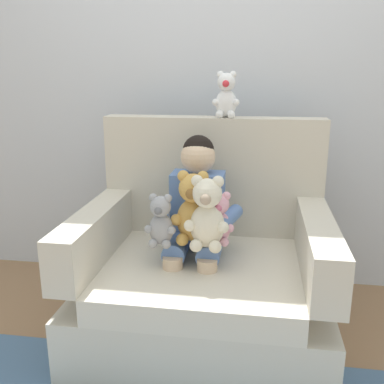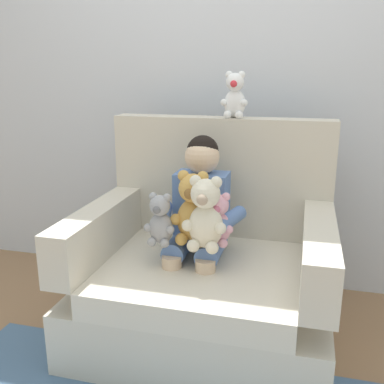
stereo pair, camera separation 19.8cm
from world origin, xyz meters
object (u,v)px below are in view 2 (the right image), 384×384
at_px(armchair, 207,273).
at_px(plush_honey, 193,210).
at_px(plush_pink, 218,220).
at_px(plush_grey, 160,221).
at_px(plush_white_on_backrest, 235,96).
at_px(seated_child, 199,213).
at_px(plush_cream, 205,215).

distance_m(armchair, plush_honey, 0.38).
bearing_deg(plush_pink, plush_honey, -172.06).
distance_m(plush_grey, plush_white_on_backrest, 0.77).
distance_m(plush_pink, plush_white_on_backrest, 0.69).
height_order(seated_child, plush_honey, seated_child).
xyz_separation_m(plush_pink, plush_honey, (-0.12, -0.00, 0.04)).
bearing_deg(seated_child, plush_honey, -93.78).
relative_size(armchair, seated_child, 1.43).
bearing_deg(plush_cream, armchair, 94.21).
height_order(armchair, plush_cream, armchair).
height_order(armchair, seated_child, armchair).
bearing_deg(plush_honey, plush_white_on_backrest, 93.28).
bearing_deg(plush_honey, plush_cream, -23.97).
relative_size(plush_grey, plush_honey, 0.71).
distance_m(plush_cream, plush_grey, 0.21).
distance_m(plush_honey, plush_white_on_backrest, 0.67).
bearing_deg(plush_grey, plush_cream, -10.73).
height_order(plush_cream, plush_grey, plush_cream).
relative_size(plush_honey, plush_white_on_backrest, 1.43).
distance_m(plush_pink, plush_honey, 0.12).
height_order(plush_honey, plush_white_on_backrest, plush_white_on_backrest).
distance_m(plush_cream, plush_honey, 0.09).
relative_size(seated_child, plush_white_on_backrest, 3.46).
xyz_separation_m(armchair, plush_cream, (0.03, -0.17, 0.36)).
height_order(plush_pink, plush_white_on_backrest, plush_white_on_backrest).
bearing_deg(plush_pink, plush_cream, -118.67).
relative_size(armchair, plush_cream, 3.51).
bearing_deg(plush_cream, plush_white_on_backrest, 80.67).
height_order(plush_grey, plush_honey, plush_honey).
bearing_deg(armchair, plush_honey, -111.88).
bearing_deg(seated_child, plush_white_on_backrest, 63.96).
xyz_separation_m(plush_cream, plush_white_on_backrest, (0.04, 0.51, 0.49)).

